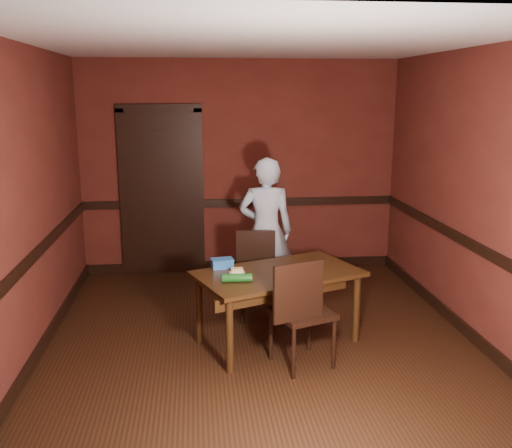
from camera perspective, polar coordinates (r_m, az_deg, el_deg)
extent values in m
cube|color=black|center=(5.51, 0.39, -11.54)|extent=(4.00, 4.50, 0.01)
cube|color=silver|center=(5.02, 0.44, 17.72)|extent=(4.00, 4.50, 0.01)
cube|color=#56221A|center=(7.31, -1.59, 5.64)|extent=(4.00, 0.02, 2.70)
cube|color=#56221A|center=(2.94, 5.42, -5.69)|extent=(4.00, 0.02, 2.70)
cube|color=#56221A|center=(5.26, -21.78, 1.81)|extent=(0.02, 4.50, 2.70)
cube|color=#56221A|center=(5.68, 20.93, 2.64)|extent=(0.02, 4.50, 2.70)
cube|color=black|center=(7.37, -1.56, 2.15)|extent=(4.00, 0.03, 0.10)
cube|color=black|center=(5.36, -21.22, -2.91)|extent=(0.03, 4.50, 0.10)
cube|color=black|center=(5.76, 20.43, -1.76)|extent=(0.03, 4.50, 0.10)
cube|color=black|center=(7.57, -1.52, -4.10)|extent=(4.00, 0.03, 0.12)
cube|color=black|center=(5.63, -20.51, -11.16)|extent=(0.03, 4.50, 0.12)
cube|color=black|center=(6.02, 19.80, -9.52)|extent=(0.03, 4.50, 0.12)
cube|color=black|center=(7.31, -9.40, 2.89)|extent=(0.85, 0.04, 2.05)
cube|color=black|center=(7.37, -13.08, 2.82)|extent=(0.10, 0.06, 2.15)
cube|color=black|center=(7.32, -5.67, 3.02)|extent=(0.10, 0.06, 2.15)
cube|color=black|center=(7.22, -9.71, 11.35)|extent=(1.05, 0.06, 0.10)
cube|color=black|center=(5.35, 2.20, -8.31)|extent=(1.67, 1.31, 0.69)
imported|color=silver|center=(6.26, 0.99, -0.67)|extent=(0.63, 0.45, 1.61)
cylinder|color=silver|center=(5.17, 3.45, -4.97)|extent=(0.29, 0.29, 0.01)
cube|color=#A1844E|center=(5.16, 3.45, -4.79)|extent=(0.13, 0.12, 0.02)
ellipsoid|color=#489235|center=(5.16, 3.45, -4.52)|extent=(0.12, 0.11, 0.03)
cylinder|color=red|center=(5.16, 3.12, -4.29)|extent=(0.05, 0.05, 0.01)
cylinder|color=red|center=(5.14, 3.84, -4.35)|extent=(0.05, 0.05, 0.01)
cylinder|color=#98C575|center=(5.12, 3.14, -4.45)|extent=(0.04, 0.04, 0.01)
cylinder|color=#98C575|center=(5.18, 3.71, -4.24)|extent=(0.04, 0.04, 0.01)
cylinder|color=#98C575|center=(5.15, 3.46, -4.34)|extent=(0.04, 0.04, 0.01)
cylinder|color=#50933D|center=(5.14, 5.03, -4.73)|extent=(0.07, 0.07, 0.08)
cylinder|color=#B0AFA5|center=(5.12, 5.04, -4.24)|extent=(0.08, 0.08, 0.01)
cylinder|color=silver|center=(5.20, -1.90, -4.86)|extent=(0.14, 0.14, 0.01)
cube|color=#E8CB7D|center=(5.19, -1.90, -4.63)|extent=(0.11, 0.07, 0.04)
cube|color=blue|center=(5.35, -3.40, -4.00)|extent=(0.21, 0.16, 0.08)
cube|color=blue|center=(5.33, -3.41, -3.56)|extent=(0.23, 0.17, 0.01)
cylinder|color=#155419|center=(4.95, -1.91, -5.41)|extent=(0.26, 0.08, 0.07)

